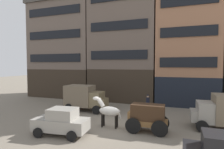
{
  "coord_description": "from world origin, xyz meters",
  "views": [
    {
      "loc": [
        5.21,
        -13.77,
        4.8
      ],
      "look_at": [
        -0.75,
        2.2,
        3.89
      ],
      "focal_mm": 30.46,
      "sensor_mm": 36.0,
      "label": 1
    }
  ],
  "objects_px": {
    "cargo_wagon": "(147,116)",
    "delivery_truck_near": "(85,97)",
    "draft_horse": "(108,111)",
    "fire_hydrant_curbside": "(83,101)",
    "sedan_parked_curb": "(61,122)",
    "pedestrian_officer": "(148,103)"
  },
  "relations": [
    {
      "from": "delivery_truck_near",
      "to": "sedan_parked_curb",
      "type": "xyz_separation_m",
      "value": [
        1.76,
        -6.55,
        -0.51
      ]
    },
    {
      "from": "cargo_wagon",
      "to": "delivery_truck_near",
      "type": "height_order",
      "value": "delivery_truck_near"
    },
    {
      "from": "cargo_wagon",
      "to": "sedan_parked_curb",
      "type": "xyz_separation_m",
      "value": [
        -5.36,
        -2.62,
        -0.23
      ]
    },
    {
      "from": "sedan_parked_curb",
      "to": "pedestrian_officer",
      "type": "xyz_separation_m",
      "value": [
        4.46,
        8.17,
        0.07
      ]
    },
    {
      "from": "delivery_truck_near",
      "to": "fire_hydrant_curbside",
      "type": "xyz_separation_m",
      "value": [
        -1.78,
        2.8,
        -1.0
      ]
    },
    {
      "from": "delivery_truck_near",
      "to": "sedan_parked_curb",
      "type": "relative_size",
      "value": 1.15
    },
    {
      "from": "draft_horse",
      "to": "sedan_parked_curb",
      "type": "relative_size",
      "value": 0.61
    },
    {
      "from": "draft_horse",
      "to": "sedan_parked_curb",
      "type": "height_order",
      "value": "draft_horse"
    },
    {
      "from": "delivery_truck_near",
      "to": "fire_hydrant_curbside",
      "type": "height_order",
      "value": "delivery_truck_near"
    },
    {
      "from": "fire_hydrant_curbside",
      "to": "cargo_wagon",
      "type": "bearing_deg",
      "value": -37.09
    },
    {
      "from": "pedestrian_officer",
      "to": "delivery_truck_near",
      "type": "bearing_deg",
      "value": -165.35
    },
    {
      "from": "cargo_wagon",
      "to": "delivery_truck_near",
      "type": "relative_size",
      "value": 0.66
    },
    {
      "from": "delivery_truck_near",
      "to": "sedan_parked_curb",
      "type": "height_order",
      "value": "delivery_truck_near"
    },
    {
      "from": "fire_hydrant_curbside",
      "to": "sedan_parked_curb",
      "type": "bearing_deg",
      "value": -69.23
    },
    {
      "from": "delivery_truck_near",
      "to": "pedestrian_officer",
      "type": "bearing_deg",
      "value": 14.65
    },
    {
      "from": "delivery_truck_near",
      "to": "pedestrian_officer",
      "type": "xyz_separation_m",
      "value": [
        6.22,
        1.62,
        -0.44
      ]
    },
    {
      "from": "pedestrian_officer",
      "to": "draft_horse",
      "type": "bearing_deg",
      "value": -110.21
    },
    {
      "from": "cargo_wagon",
      "to": "draft_horse",
      "type": "distance_m",
      "value": 2.95
    },
    {
      "from": "draft_horse",
      "to": "delivery_truck_near",
      "type": "relative_size",
      "value": 0.53
    },
    {
      "from": "cargo_wagon",
      "to": "fire_hydrant_curbside",
      "type": "distance_m",
      "value": 11.18
    },
    {
      "from": "draft_horse",
      "to": "pedestrian_officer",
      "type": "relative_size",
      "value": 1.31
    },
    {
      "from": "draft_horse",
      "to": "fire_hydrant_curbside",
      "type": "distance_m",
      "value": 9.03
    }
  ]
}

